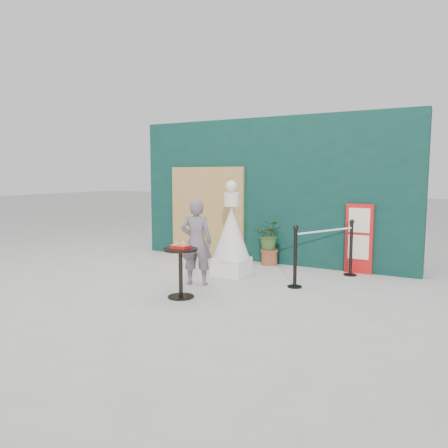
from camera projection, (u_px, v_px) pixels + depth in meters
ground at (185, 298)px, 6.54m from camera, size 60.00×60.00×0.00m
back_wall at (269, 191)px, 9.10m from camera, size 6.00×0.30×3.00m
bamboo_fence at (207, 213)px, 9.65m from camera, size 1.80×0.08×2.00m
woman at (196, 242)px, 7.28m from camera, size 0.62×0.51×1.45m
menu_board at (359, 239)px, 8.11m from camera, size 0.50×0.07×1.30m
statue at (231, 237)px, 7.96m from camera, size 0.68×0.68×1.73m
cafe_table at (181, 265)px, 6.53m from camera, size 0.52×0.52×0.75m
food_basket at (181, 246)px, 6.50m from camera, size 0.26×0.19×0.11m
planter at (270, 239)px, 8.88m from camera, size 0.54×0.47×0.92m
stanchion_barrier at (325, 253)px, 7.54m from camera, size 0.84×1.54×1.03m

